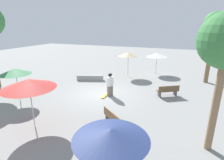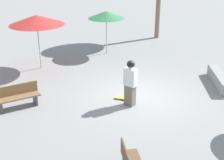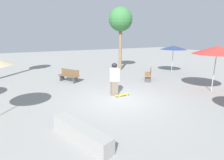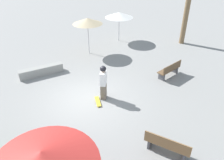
% 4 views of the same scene
% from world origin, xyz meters
% --- Properties ---
extents(ground_plane, '(60.00, 60.00, 0.00)m').
position_xyz_m(ground_plane, '(0.00, 0.00, 0.00)').
color(ground_plane, gray).
extents(skater_main, '(0.52, 0.38, 1.75)m').
position_xyz_m(skater_main, '(-0.06, -0.77, 0.94)').
color(skater_main, '#726656').
rests_on(skater_main, ground_plane).
extents(skateboard, '(0.81, 0.24, 0.07)m').
position_xyz_m(skateboard, '(-0.37, -0.44, 0.06)').
color(skateboard, gold).
rests_on(skateboard, ground_plane).
extents(concrete_ledge, '(1.23, 2.46, 0.49)m').
position_xyz_m(concrete_ledge, '(2.84, 2.46, 0.24)').
color(concrete_ledge, gray).
rests_on(concrete_ledge, ground_plane).
extents(bench_near, '(1.22, 1.59, 0.85)m').
position_xyz_m(bench_near, '(1.41, -4.72, 0.43)').
color(bench_near, '#47474C').
rests_on(bench_near, ground_plane).
extents(bench_far, '(1.34, 1.53, 0.85)m').
position_xyz_m(bench_far, '(-3.78, -2.49, 0.43)').
color(bench_far, '#47474C').
rests_on(bench_far, ground_plane).
extents(shade_umbrella_red, '(2.55, 2.55, 2.58)m').
position_xyz_m(shade_umbrella_red, '(-5.32, 1.24, 2.36)').
color(shade_umbrella_red, '#B7B7BC').
rests_on(shade_umbrella_red, ground_plane).
extents(shade_umbrella_navy, '(2.19, 2.19, 2.28)m').
position_xyz_m(shade_umbrella_navy, '(-7.30, -3.75, 2.12)').
color(shade_umbrella_navy, '#B7B7BC').
rests_on(shade_umbrella_navy, ground_plane).
extents(palm_tree_center_left, '(2.07, 2.07, 5.52)m').
position_xyz_m(palm_tree_center_left, '(-3.88, -6.78, 4.40)').
color(palm_tree_center_left, '#896B4C').
rests_on(palm_tree_center_left, ground_plane).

